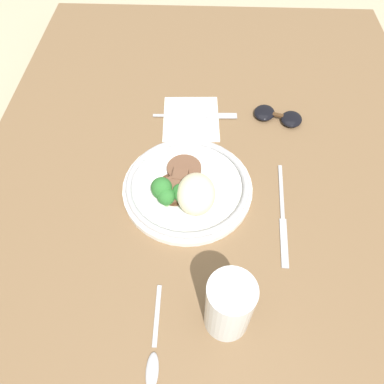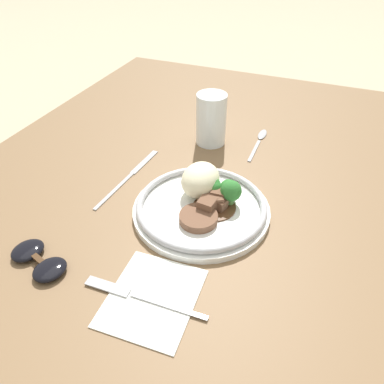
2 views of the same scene
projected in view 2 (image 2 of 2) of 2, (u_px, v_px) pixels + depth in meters
The scene contains 9 objects.
ground_plane at pixel (179, 220), 0.71m from camera, with size 8.00×8.00×0.00m, color tan.
dining_table at pixel (179, 212), 0.70m from camera, with size 1.38×0.93×0.04m.
napkin at pixel (152, 297), 0.52m from camera, with size 0.15×0.13×0.00m.
plate at pixel (204, 201), 0.66m from camera, with size 0.24×0.24×0.07m.
juice_glass at pixel (211, 122), 0.83m from camera, with size 0.07×0.07×0.11m.
fork at pixel (133, 295), 0.52m from camera, with size 0.02×0.18×0.00m.
knife at pixel (131, 175), 0.75m from camera, with size 0.22×0.02×0.00m.
spoon at pixel (260, 138), 0.87m from camera, with size 0.15×0.02×0.01m.
sunglasses at pixel (38, 260), 0.57m from camera, with size 0.08×0.12×0.02m.
Camera 2 is at (-0.48, -0.22, 0.48)m, focal length 35.00 mm.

